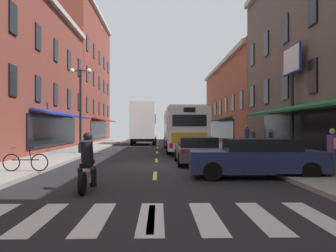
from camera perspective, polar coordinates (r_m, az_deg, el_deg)
The scene contains 16 objects.
ground_plane at distance 17.56m, azimuth -1.85°, elevation -6.24°, with size 34.80×80.00×0.10m, color black.
lane_centre_dashes at distance 17.30m, azimuth -1.86°, elevation -6.15°, with size 0.14×73.90×0.01m.
crosswalk_near at distance 7.67m, azimuth -2.55°, elevation -13.67°, with size 7.10×2.80×0.01m.
sidewalk_left at distance 18.56m, azimuth -20.47°, elevation -5.52°, with size 3.00×80.00×0.14m, color gray.
sidewalk_right at distance 18.46m, azimuth 16.88°, elevation -5.56°, with size 3.00×80.00×0.14m, color gray.
billboard_sign at distance 20.69m, azimuth 18.29°, elevation 7.28°, with size 0.40×2.38×5.89m.
transit_bus at distance 28.35m, azimuth 2.22°, elevation -0.45°, with size 2.71×11.91×3.20m.
box_truck at distance 39.08m, azimuth -3.69°, elevation 0.34°, with size 2.53×6.86×4.30m.
sedan_near at distance 13.78m, azimuth 13.34°, elevation -4.69°, with size 4.74×2.02×1.39m.
sedan_mid at distance 18.43m, azimuth 4.36°, elevation -3.67°, with size 2.04×4.51×1.32m.
motorcycle_rider at distance 10.91m, azimuth -12.06°, elevation -5.90°, with size 0.62×2.07×1.66m.
bicycle_near at distance 15.20m, azimuth -20.77°, elevation -5.07°, with size 1.71×0.48×0.91m.
pedestrian_near at distance 14.04m, azimuth 23.73°, elevation -3.46°, with size 0.42×0.53×1.62m.
pedestrian_mid at distance 26.82m, azimuth 12.70°, elevation -2.04°, with size 0.36×0.36×1.57m.
pedestrian_far at distance 28.61m, azimuth 11.87°, elevation -1.63°, with size 0.36×0.36×1.83m.
street_lamp_twin at distance 25.26m, azimuth -13.12°, elevation 2.96°, with size 1.42×0.32×5.52m.
Camera 1 is at (0.16, -17.46, 1.79)m, focal length 40.25 mm.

